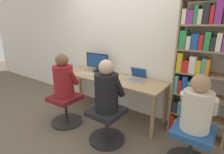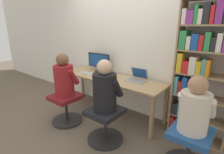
{
  "view_description": "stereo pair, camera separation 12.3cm",
  "coord_description": "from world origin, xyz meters",
  "px_view_note": "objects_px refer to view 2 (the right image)",
  "views": [
    {
      "loc": [
        1.88,
        -2.17,
        1.65
      ],
      "look_at": [
        0.25,
        0.1,
        0.81
      ],
      "focal_mm": 28.0,
      "sensor_mm": 36.0,
      "label": 1
    },
    {
      "loc": [
        1.98,
        -2.09,
        1.65
      ],
      "look_at": [
        0.25,
        0.1,
        0.81
      ],
      "focal_mm": 28.0,
      "sensor_mm": 36.0,
      "label": 2
    }
  ],
  "objects_px": {
    "person_near_shelf": "(195,108)",
    "office_chair_right": "(105,123)",
    "person_at_monitor": "(64,78)",
    "bookshelf": "(198,71)",
    "person_at_laptop": "(105,89)",
    "laptop": "(136,78)",
    "office_chair_side": "(189,147)",
    "keyboard": "(89,74)",
    "office_chair_left": "(66,107)",
    "desktop_monitor": "(99,62)"
  },
  "relations": [
    {
      "from": "bookshelf",
      "to": "office_chair_side",
      "type": "distance_m",
      "value": 1.01
    },
    {
      "from": "desktop_monitor",
      "to": "office_chair_left",
      "type": "relative_size",
      "value": 1.05
    },
    {
      "from": "person_at_laptop",
      "to": "person_near_shelf",
      "type": "height_order",
      "value": "person_at_laptop"
    },
    {
      "from": "bookshelf",
      "to": "laptop",
      "type": "bearing_deg",
      "value": -178.71
    },
    {
      "from": "person_near_shelf",
      "to": "office_chair_right",
      "type": "bearing_deg",
      "value": -168.75
    },
    {
      "from": "office_chair_side",
      "to": "person_near_shelf",
      "type": "bearing_deg",
      "value": 90.0
    },
    {
      "from": "person_at_laptop",
      "to": "office_chair_side",
      "type": "xyz_separation_m",
      "value": [
        1.1,
        0.21,
        -0.53
      ]
    },
    {
      "from": "office_chair_right",
      "to": "person_at_laptop",
      "type": "bearing_deg",
      "value": 90.0
    },
    {
      "from": "laptop",
      "to": "person_at_monitor",
      "type": "relative_size",
      "value": 0.45
    },
    {
      "from": "office_chair_left",
      "to": "person_at_laptop",
      "type": "distance_m",
      "value": 1.02
    },
    {
      "from": "office_chair_right",
      "to": "office_chair_side",
      "type": "height_order",
      "value": "same"
    },
    {
      "from": "person_at_laptop",
      "to": "person_near_shelf",
      "type": "xyz_separation_m",
      "value": [
        1.1,
        0.21,
        -0.03
      ]
    },
    {
      "from": "desktop_monitor",
      "to": "office_chair_left",
      "type": "distance_m",
      "value": 1.12
    },
    {
      "from": "laptop",
      "to": "person_near_shelf",
      "type": "height_order",
      "value": "person_near_shelf"
    },
    {
      "from": "keyboard",
      "to": "office_chair_side",
      "type": "height_order",
      "value": "keyboard"
    },
    {
      "from": "office_chair_right",
      "to": "bookshelf",
      "type": "height_order",
      "value": "bookshelf"
    },
    {
      "from": "desktop_monitor",
      "to": "keyboard",
      "type": "relative_size",
      "value": 1.32
    },
    {
      "from": "keyboard",
      "to": "office_chair_left",
      "type": "xyz_separation_m",
      "value": [
        0.07,
        -0.63,
        -0.45
      ]
    },
    {
      "from": "laptop",
      "to": "office_chair_right",
      "type": "xyz_separation_m",
      "value": [
        -0.01,
        -0.83,
        -0.49
      ]
    },
    {
      "from": "person_at_monitor",
      "to": "person_near_shelf",
      "type": "height_order",
      "value": "person_at_monitor"
    },
    {
      "from": "bookshelf",
      "to": "office_chair_side",
      "type": "bearing_deg",
      "value": -77.24
    },
    {
      "from": "desktop_monitor",
      "to": "laptop",
      "type": "xyz_separation_m",
      "value": [
        0.94,
        -0.06,
        -0.16
      ]
    },
    {
      "from": "office_chair_left",
      "to": "bookshelf",
      "type": "bearing_deg",
      "value": 25.73
    },
    {
      "from": "person_at_monitor",
      "to": "desktop_monitor",
      "type": "bearing_deg",
      "value": 93.77
    },
    {
      "from": "bookshelf",
      "to": "person_at_monitor",
      "type": "bearing_deg",
      "value": -154.4
    },
    {
      "from": "desktop_monitor",
      "to": "person_at_monitor",
      "type": "xyz_separation_m",
      "value": [
        0.06,
        -0.91,
        -0.11
      ]
    },
    {
      "from": "keyboard",
      "to": "office_chair_side",
      "type": "relative_size",
      "value": 0.8
    },
    {
      "from": "desktop_monitor",
      "to": "bookshelf",
      "type": "height_order",
      "value": "bookshelf"
    },
    {
      "from": "person_at_laptop",
      "to": "bookshelf",
      "type": "xyz_separation_m",
      "value": [
        0.96,
        0.85,
        0.24
      ]
    },
    {
      "from": "person_at_monitor",
      "to": "office_chair_side",
      "type": "relative_size",
      "value": 1.35
    },
    {
      "from": "person_at_monitor",
      "to": "bookshelf",
      "type": "xyz_separation_m",
      "value": [
        1.83,
        0.88,
        0.24
      ]
    },
    {
      "from": "person_at_laptop",
      "to": "laptop",
      "type": "bearing_deg",
      "value": 89.41
    },
    {
      "from": "desktop_monitor",
      "to": "laptop",
      "type": "height_order",
      "value": "desktop_monitor"
    },
    {
      "from": "laptop",
      "to": "bookshelf",
      "type": "height_order",
      "value": "bookshelf"
    },
    {
      "from": "person_at_laptop",
      "to": "bookshelf",
      "type": "relative_size",
      "value": 0.36
    },
    {
      "from": "desktop_monitor",
      "to": "office_chair_side",
      "type": "distance_m",
      "value": 2.24
    },
    {
      "from": "office_chair_right",
      "to": "office_chair_side",
      "type": "xyz_separation_m",
      "value": [
        1.1,
        0.22,
        0.0
      ]
    },
    {
      "from": "office_chair_left",
      "to": "person_near_shelf",
      "type": "relative_size",
      "value": 0.81
    },
    {
      "from": "desktop_monitor",
      "to": "office_chair_side",
      "type": "relative_size",
      "value": 1.05
    },
    {
      "from": "office_chair_right",
      "to": "desktop_monitor",
      "type": "bearing_deg",
      "value": 136.2
    },
    {
      "from": "laptop",
      "to": "person_at_laptop",
      "type": "relative_size",
      "value": 0.44
    },
    {
      "from": "bookshelf",
      "to": "office_chair_right",
      "type": "bearing_deg",
      "value": -138.25
    },
    {
      "from": "bookshelf",
      "to": "keyboard",
      "type": "bearing_deg",
      "value": -172.61
    },
    {
      "from": "office_chair_right",
      "to": "person_at_monitor",
      "type": "xyz_separation_m",
      "value": [
        -0.87,
        -0.02,
        0.53
      ]
    },
    {
      "from": "keyboard",
      "to": "bookshelf",
      "type": "relative_size",
      "value": 0.21
    },
    {
      "from": "desktop_monitor",
      "to": "person_at_monitor",
      "type": "relative_size",
      "value": 0.78
    },
    {
      "from": "laptop",
      "to": "office_chair_left",
      "type": "distance_m",
      "value": 1.32
    },
    {
      "from": "office_chair_left",
      "to": "person_at_monitor",
      "type": "bearing_deg",
      "value": 90.0
    },
    {
      "from": "person_at_laptop",
      "to": "bookshelf",
      "type": "height_order",
      "value": "bookshelf"
    },
    {
      "from": "laptop",
      "to": "office_chair_left",
      "type": "height_order",
      "value": "laptop"
    }
  ]
}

